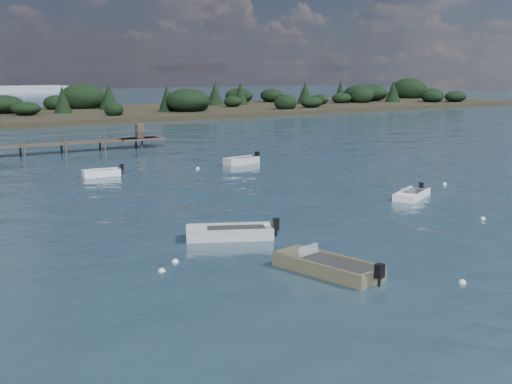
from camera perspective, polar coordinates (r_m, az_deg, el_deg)
ground at (r=84.05m, az=-15.97°, el=4.48°), size 400.00×400.00×0.00m
tender_far_grey_b at (r=60.27m, az=-1.30°, el=2.68°), size 3.84×1.69×1.30m
dinghy_mid_white_b at (r=45.63m, az=13.67°, el=-0.35°), size 4.13×2.98×1.04m
dinghy_near_olive at (r=28.51m, az=6.32°, el=-6.78°), size 2.85×5.42×1.29m
dinghy_mid_grey at (r=33.97m, az=-2.40°, el=-3.82°), size 4.88×3.53×1.25m
tender_far_white at (r=54.88m, az=-13.57°, el=1.55°), size 3.44×1.54×1.16m
buoy_a at (r=28.36m, az=17.86°, el=-7.71°), size 0.32×0.32×0.32m
buoy_b at (r=40.45m, az=19.52°, el=-2.30°), size 0.32×0.32×0.32m
buoy_c at (r=30.04m, az=-7.20°, el=-6.22°), size 0.32×0.32×0.32m
buoy_e at (r=57.64m, az=-5.21°, el=2.08°), size 0.32×0.32×0.32m
buoy_extra_a at (r=28.80m, az=-8.37°, el=-7.00°), size 0.32×0.32×0.32m
buoy_extra_b at (r=51.78m, az=16.43°, el=0.67°), size 0.32×0.32×0.32m
far_headland at (r=129.90m, az=-10.67°, el=7.70°), size 190.00×40.00×5.80m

